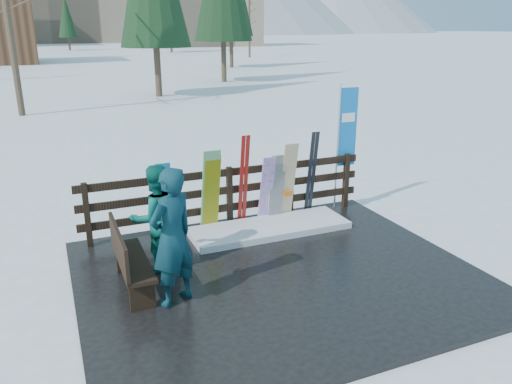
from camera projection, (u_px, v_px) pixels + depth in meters
name	position (u px, v px, depth m)	size (l,w,h in m)	color
ground	(279.00, 278.00, 7.79)	(700.00, 700.00, 0.00)	white
deck	(279.00, 275.00, 7.78)	(6.00, 5.00, 0.08)	black
fence	(230.00, 192.00, 9.48)	(5.60, 0.10, 1.15)	black
snow_patch	(269.00, 228.00, 9.36)	(2.99, 1.00, 0.12)	white
bench	(128.00, 258.00, 7.11)	(0.41, 1.50, 0.97)	black
snowboard_0	(163.00, 201.00, 8.78)	(0.26, 0.03, 1.48)	#1F84C5
snowboard_1	(210.00, 191.00, 9.08)	(0.31, 0.03, 1.64)	silver
snowboard_2	(212.00, 194.00, 9.10)	(0.29, 0.03, 1.52)	#FFF806
snowboard_3	(266.00, 190.00, 9.53)	(0.25, 0.03, 1.39)	white
snowboard_4	(277.00, 189.00, 9.61)	(0.30, 0.03, 1.37)	black
snowboard_5	(288.00, 182.00, 9.66)	(0.29, 0.03, 1.60)	white
ski_pair_a	(244.00, 181.00, 9.36)	(0.16, 0.30, 1.79)	#A41B14
ski_pair_b	(311.00, 174.00, 9.91)	(0.17, 0.25, 1.74)	black
rental_flag	(345.00, 132.00, 10.17)	(0.45, 0.04, 2.60)	silver
person_front	(172.00, 237.00, 6.66)	(0.71, 0.47, 1.94)	#0C4543
person_back	(156.00, 218.00, 7.66)	(0.83, 0.64, 1.70)	#0A5D52
trees	(96.00, 5.00, 50.75)	(42.04, 68.63, 13.42)	#382B1E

